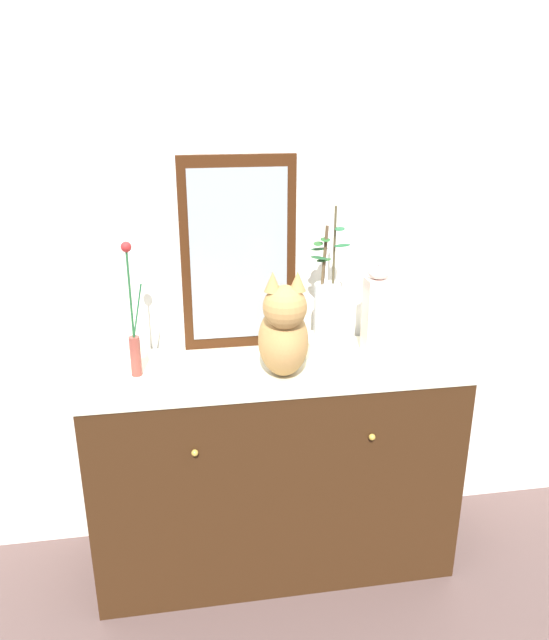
{
  "coord_description": "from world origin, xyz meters",
  "views": [
    {
      "loc": [
        -0.34,
        -2.06,
        1.87
      ],
      "look_at": [
        0.0,
        0.0,
        1.07
      ],
      "focal_mm": 34.86,
      "sensor_mm": 36.0,
      "label": 1
    }
  ],
  "objects_px": {
    "bowl_porcelain": "(326,346)",
    "vase_glass_clear": "(327,307)",
    "vase_slim_green": "(134,335)",
    "sideboard": "(275,467)",
    "jar_lidded_porcelain": "(377,311)",
    "mirror_leaning": "(239,255)",
    "cat_sitting": "(284,332)"
  },
  "relations": [
    {
      "from": "sideboard",
      "to": "jar_lidded_porcelain",
      "type": "xyz_separation_m",
      "value": [
        0.4,
        0.06,
        0.62
      ]
    },
    {
      "from": "cat_sitting",
      "to": "vase_slim_green",
      "type": "xyz_separation_m",
      "value": [
        -0.52,
        0.08,
        -0.01
      ]
    },
    {
      "from": "mirror_leaning",
      "to": "jar_lidded_porcelain",
      "type": "xyz_separation_m",
      "value": [
        0.51,
        -0.15,
        -0.2
      ]
    },
    {
      "from": "cat_sitting",
      "to": "vase_slim_green",
      "type": "distance_m",
      "value": 0.52
    },
    {
      "from": "jar_lidded_porcelain",
      "to": "cat_sitting",
      "type": "bearing_deg",
      "value": -160.74
    },
    {
      "from": "bowl_porcelain",
      "to": "mirror_leaning",
      "type": "bearing_deg",
      "value": 156.4
    },
    {
      "from": "bowl_porcelain",
      "to": "vase_glass_clear",
      "type": "bearing_deg",
      "value": 113.14
    },
    {
      "from": "mirror_leaning",
      "to": "cat_sitting",
      "type": "height_order",
      "value": "mirror_leaning"
    },
    {
      "from": "sideboard",
      "to": "cat_sitting",
      "type": "xyz_separation_m",
      "value": [
        0.02,
        -0.08,
        0.61
      ]
    },
    {
      "from": "vase_slim_green",
      "to": "bowl_porcelain",
      "type": "distance_m",
      "value": 0.72
    },
    {
      "from": "jar_lidded_porcelain",
      "to": "bowl_porcelain",
      "type": "bearing_deg",
      "value": 176.23
    },
    {
      "from": "jar_lidded_porcelain",
      "to": "sideboard",
      "type": "bearing_deg",
      "value": -172.17
    },
    {
      "from": "mirror_leaning",
      "to": "bowl_porcelain",
      "type": "bearing_deg",
      "value": -23.6
    },
    {
      "from": "bowl_porcelain",
      "to": "sideboard",
      "type": "bearing_deg",
      "value": -162.16
    },
    {
      "from": "mirror_leaning",
      "to": "sideboard",
      "type": "bearing_deg",
      "value": -63.16
    },
    {
      "from": "sideboard",
      "to": "vase_slim_green",
      "type": "relative_size",
      "value": 2.9
    },
    {
      "from": "sideboard",
      "to": "mirror_leaning",
      "type": "relative_size",
      "value": 1.91
    },
    {
      "from": "mirror_leaning",
      "to": "cat_sitting",
      "type": "bearing_deg",
      "value": -66.49
    },
    {
      "from": "sideboard",
      "to": "bowl_porcelain",
      "type": "xyz_separation_m",
      "value": [
        0.21,
        0.07,
        0.48
      ]
    },
    {
      "from": "mirror_leaning",
      "to": "bowl_porcelain",
      "type": "distance_m",
      "value": 0.48
    },
    {
      "from": "cat_sitting",
      "to": "vase_slim_green",
      "type": "height_order",
      "value": "vase_slim_green"
    },
    {
      "from": "vase_slim_green",
      "to": "vase_glass_clear",
      "type": "relative_size",
      "value": 0.96
    },
    {
      "from": "cat_sitting",
      "to": "vase_glass_clear",
      "type": "distance_m",
      "value": 0.24
    },
    {
      "from": "sideboard",
      "to": "bowl_porcelain",
      "type": "height_order",
      "value": "bowl_porcelain"
    },
    {
      "from": "mirror_leaning",
      "to": "cat_sitting",
      "type": "relative_size",
      "value": 1.7
    },
    {
      "from": "sideboard",
      "to": "vase_slim_green",
      "type": "bearing_deg",
      "value": -179.81
    },
    {
      "from": "vase_slim_green",
      "to": "sideboard",
      "type": "bearing_deg",
      "value": 0.19
    },
    {
      "from": "sideboard",
      "to": "bowl_porcelain",
      "type": "relative_size",
      "value": 7.85
    },
    {
      "from": "mirror_leaning",
      "to": "vase_glass_clear",
      "type": "distance_m",
      "value": 0.39
    },
    {
      "from": "cat_sitting",
      "to": "mirror_leaning",
      "type": "bearing_deg",
      "value": 113.51
    },
    {
      "from": "bowl_porcelain",
      "to": "vase_glass_clear",
      "type": "distance_m",
      "value": 0.16
    },
    {
      "from": "vase_slim_green",
      "to": "jar_lidded_porcelain",
      "type": "distance_m",
      "value": 0.9
    }
  ]
}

